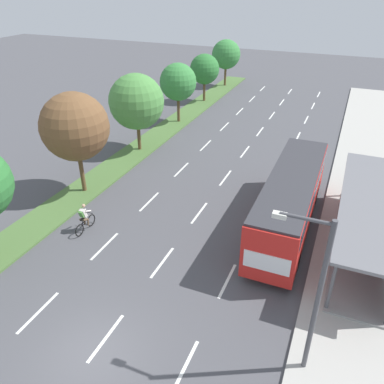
# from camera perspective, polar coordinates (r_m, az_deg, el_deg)

# --- Properties ---
(ground_plane) EXTENTS (140.00, 140.00, 0.00)m
(ground_plane) POSITION_cam_1_polar(r_m,az_deg,el_deg) (16.71, -14.34, -22.25)
(ground_plane) COLOR #4C4C51
(median_strip) EXTENTS (2.60, 52.00, 0.12)m
(median_strip) POSITION_cam_1_polar(r_m,az_deg,el_deg) (34.28, -6.32, 7.40)
(median_strip) COLOR #4C7038
(median_strip) RESTS_ON ground
(sidewalk_right) EXTENTS (4.50, 52.00, 0.15)m
(sidewalk_right) POSITION_cam_1_polar(r_m,az_deg,el_deg) (30.54, 24.05, 2.01)
(sidewalk_right) COLOR #ADAAA3
(sidewalk_right) RESTS_ON ground
(lane_divider_left) EXTENTS (0.14, 48.43, 0.01)m
(lane_divider_left) POSITION_cam_1_polar(r_m,az_deg,el_deg) (31.30, 0.35, 5.25)
(lane_divider_left) COLOR white
(lane_divider_left) RESTS_ON ground
(lane_divider_center) EXTENTS (0.14, 48.43, 0.01)m
(lane_divider_center) POSITION_cam_1_polar(r_m,az_deg,el_deg) (30.27, 6.50, 4.16)
(lane_divider_center) COLOR white
(lane_divider_center) RESTS_ON ground
(lane_divider_right) EXTENTS (0.14, 48.43, 0.01)m
(lane_divider_right) POSITION_cam_1_polar(r_m,az_deg,el_deg) (29.61, 12.98, 2.95)
(lane_divider_right) COLOR white
(lane_divider_right) RESTS_ON ground
(bus_shelter) EXTENTS (2.90, 11.58, 2.86)m
(bus_shelter) POSITION_cam_1_polar(r_m,az_deg,el_deg) (21.89, 25.09, -3.82)
(bus_shelter) COLOR gray
(bus_shelter) RESTS_ON sidewalk_right
(bus) EXTENTS (2.54, 11.29, 3.37)m
(bus) POSITION_cam_1_polar(r_m,az_deg,el_deg) (22.21, 14.36, -0.64)
(bus) COLOR red
(bus) RESTS_ON ground
(cyclist) EXTENTS (0.46, 1.82, 1.71)m
(cyclist) POSITION_cam_1_polar(r_m,az_deg,el_deg) (22.73, -15.60, -3.85)
(cyclist) COLOR black
(cyclist) RESTS_ON ground
(median_tree_second) EXTENTS (4.29, 4.29, 6.65)m
(median_tree_second) POSITION_cam_1_polar(r_m,az_deg,el_deg) (25.33, -16.92, 9.19)
(median_tree_second) COLOR brown
(median_tree_second) RESTS_ON median_strip
(median_tree_third) EXTENTS (4.37, 4.37, 6.19)m
(median_tree_third) POSITION_cam_1_polar(r_m,az_deg,el_deg) (31.41, -8.21, 13.04)
(median_tree_third) COLOR brown
(median_tree_third) RESTS_ON median_strip
(median_tree_fourth) EXTENTS (3.50, 3.50, 5.60)m
(median_tree_fourth) POSITION_cam_1_polar(r_m,az_deg,el_deg) (37.91, -2.08, 15.92)
(median_tree_fourth) COLOR brown
(median_tree_fourth) RESTS_ON median_strip
(median_tree_fifth) EXTENTS (3.27, 3.27, 5.17)m
(median_tree_fifth) POSITION_cam_1_polar(r_m,az_deg,el_deg) (44.93, 1.87, 17.67)
(median_tree_fifth) COLOR brown
(median_tree_fifth) RESTS_ON median_strip
(median_tree_farthest) EXTENTS (3.59, 3.59, 5.67)m
(median_tree_farthest) POSITION_cam_1_polar(r_m,az_deg,el_deg) (51.93, 5.06, 19.58)
(median_tree_farthest) COLOR brown
(median_tree_farthest) RESTS_ON median_strip
(streetlight) EXTENTS (1.91, 0.24, 6.50)m
(streetlight) POSITION_cam_1_polar(r_m,az_deg,el_deg) (13.62, 17.58, -13.56)
(streetlight) COLOR #4C4C51
(streetlight) RESTS_ON sidewalk_right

